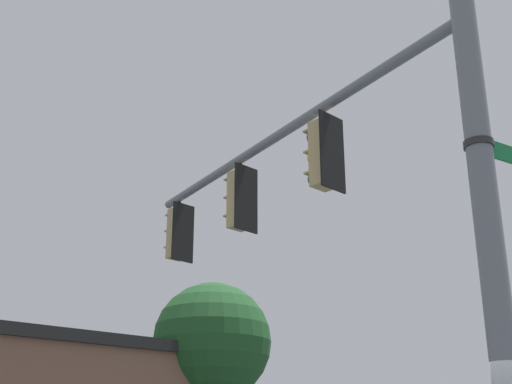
# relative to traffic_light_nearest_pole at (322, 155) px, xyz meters

# --- Properties ---
(signal_pole) EXTENTS (0.31, 0.31, 7.18)m
(signal_pole) POSITION_rel_traffic_light_nearest_pole_xyz_m (-0.58, -2.83, -2.28)
(signal_pole) COLOR slate
(signal_pole) RESTS_ON ground
(mast_arm) EXTENTS (1.84, 8.13, 0.17)m
(mast_arm) POSITION_rel_traffic_light_nearest_pole_xyz_m (0.26, 1.22, 0.78)
(mast_arm) COLOR slate
(traffic_light_nearest_pole) EXTENTS (0.54, 0.49, 1.31)m
(traffic_light_nearest_pole) POSITION_rel_traffic_light_nearest_pole_xyz_m (0.00, 0.00, 0.00)
(traffic_light_nearest_pole) COLOR black
(traffic_light_mid_inner) EXTENTS (0.54, 0.49, 1.31)m
(traffic_light_mid_inner) POSITION_rel_traffic_light_nearest_pole_xyz_m (0.50, 2.40, 0.00)
(traffic_light_mid_inner) COLOR black
(traffic_light_mid_outer) EXTENTS (0.54, 0.49, 1.31)m
(traffic_light_mid_outer) POSITION_rel_traffic_light_nearest_pole_xyz_m (0.99, 4.79, 0.00)
(traffic_light_mid_outer) COLOR black
(street_name_sign) EXTENTS (1.19, 0.40, 0.22)m
(street_name_sign) POSITION_rel_traffic_light_nearest_pole_xyz_m (-0.35, -2.87, -0.92)
(street_name_sign) COLOR #147238
(tree_by_storefront) EXTENTS (3.29, 3.29, 6.19)m
(tree_by_storefront) POSITION_rel_traffic_light_nearest_pole_xyz_m (5.43, 8.77, -1.37)
(tree_by_storefront) COLOR #4C3823
(tree_by_storefront) RESTS_ON ground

